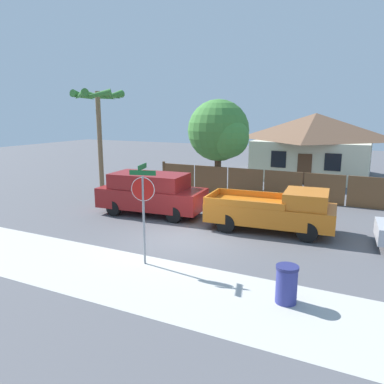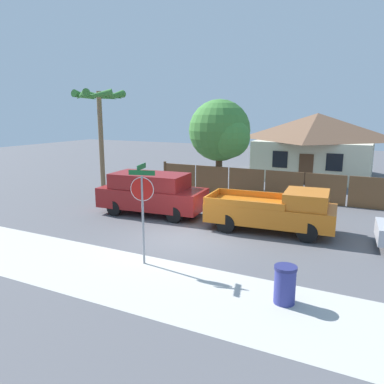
{
  "view_description": "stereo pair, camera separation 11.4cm",
  "coord_description": "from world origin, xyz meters",
  "px_view_note": "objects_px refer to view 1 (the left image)",
  "views": [
    {
      "loc": [
        6.17,
        -11.72,
        4.6
      ],
      "look_at": [
        -0.08,
        0.96,
        1.6
      ],
      "focal_mm": 35.0,
      "sensor_mm": 36.0,
      "label": 1
    },
    {
      "loc": [
        6.27,
        -11.67,
        4.6
      ],
      "look_at": [
        -0.08,
        0.96,
        1.6
      ],
      "focal_mm": 35.0,
      "sensor_mm": 36.0,
      "label": 2
    }
  ],
  "objects_px": {
    "orange_pickup": "(276,210)",
    "stop_sign": "(143,198)",
    "red_suv": "(151,193)",
    "trash_bin": "(287,284)",
    "oak_tree": "(220,132)",
    "house": "(314,144)",
    "palm_tree": "(98,104)"
  },
  "relations": [
    {
      "from": "palm_tree",
      "to": "stop_sign",
      "type": "relative_size",
      "value": 1.9
    },
    {
      "from": "palm_tree",
      "to": "trash_bin",
      "type": "distance_m",
      "value": 16.48
    },
    {
      "from": "red_suv",
      "to": "oak_tree",
      "type": "bearing_deg",
      "value": 78.17
    },
    {
      "from": "oak_tree",
      "to": "trash_bin",
      "type": "xyz_separation_m",
      "value": [
        6.62,
        -11.96,
        -3.0
      ]
    },
    {
      "from": "stop_sign",
      "to": "oak_tree",
      "type": "bearing_deg",
      "value": 85.48
    },
    {
      "from": "palm_tree",
      "to": "stop_sign",
      "type": "height_order",
      "value": "palm_tree"
    },
    {
      "from": "stop_sign",
      "to": "orange_pickup",
      "type": "bearing_deg",
      "value": 45.79
    },
    {
      "from": "orange_pickup",
      "to": "stop_sign",
      "type": "bearing_deg",
      "value": -123.88
    },
    {
      "from": "trash_bin",
      "to": "red_suv",
      "type": "bearing_deg",
      "value": 143.16
    },
    {
      "from": "red_suv",
      "to": "trash_bin",
      "type": "distance_m",
      "value": 9.27
    },
    {
      "from": "house",
      "to": "orange_pickup",
      "type": "height_order",
      "value": "house"
    },
    {
      "from": "oak_tree",
      "to": "red_suv",
      "type": "bearing_deg",
      "value": -97.04
    },
    {
      "from": "house",
      "to": "red_suv",
      "type": "height_order",
      "value": "house"
    },
    {
      "from": "palm_tree",
      "to": "orange_pickup",
      "type": "height_order",
      "value": "palm_tree"
    },
    {
      "from": "orange_pickup",
      "to": "stop_sign",
      "type": "distance_m",
      "value": 5.92
    },
    {
      "from": "stop_sign",
      "to": "trash_bin",
      "type": "bearing_deg",
      "value": -21.72
    },
    {
      "from": "red_suv",
      "to": "trash_bin",
      "type": "height_order",
      "value": "red_suv"
    },
    {
      "from": "house",
      "to": "stop_sign",
      "type": "bearing_deg",
      "value": -96.05
    },
    {
      "from": "house",
      "to": "stop_sign",
      "type": "height_order",
      "value": "house"
    },
    {
      "from": "house",
      "to": "stop_sign",
      "type": "xyz_separation_m",
      "value": [
        -2.05,
        -19.35,
        -0.28
      ]
    },
    {
      "from": "house",
      "to": "red_suv",
      "type": "distance_m",
      "value": 15.22
    },
    {
      "from": "stop_sign",
      "to": "palm_tree",
      "type": "bearing_deg",
      "value": 120.51
    },
    {
      "from": "oak_tree",
      "to": "orange_pickup",
      "type": "distance_m",
      "value": 8.51
    },
    {
      "from": "red_suv",
      "to": "orange_pickup",
      "type": "bearing_deg",
      "value": -4.58
    },
    {
      "from": "red_suv",
      "to": "trash_bin",
      "type": "xyz_separation_m",
      "value": [
        7.41,
        -5.55,
        -0.53
      ]
    },
    {
      "from": "trash_bin",
      "to": "house",
      "type": "bearing_deg",
      "value": 96.95
    },
    {
      "from": "orange_pickup",
      "to": "trash_bin",
      "type": "relative_size",
      "value": 5.26
    },
    {
      "from": "oak_tree",
      "to": "orange_pickup",
      "type": "height_order",
      "value": "oak_tree"
    },
    {
      "from": "stop_sign",
      "to": "red_suv",
      "type": "bearing_deg",
      "value": 105.12
    },
    {
      "from": "palm_tree",
      "to": "red_suv",
      "type": "bearing_deg",
      "value": -30.8
    },
    {
      "from": "house",
      "to": "orange_pickup",
      "type": "relative_size",
      "value": 1.62
    },
    {
      "from": "oak_tree",
      "to": "orange_pickup",
      "type": "xyz_separation_m",
      "value": [
        4.95,
        -6.39,
        -2.65
      ]
    }
  ]
}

